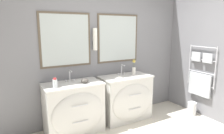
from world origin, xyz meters
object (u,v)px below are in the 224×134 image
Objects in this scene: vanity_right at (126,98)px; toiletry_bottle at (55,83)px; waste_bin at (192,108)px; amenity_bowl at (85,81)px; flower_vase at (134,69)px; vanity_left at (74,108)px.

toiletry_bottle reaches higher than vanity_right.
waste_bin is (1.28, -0.50, -0.30)m from vanity_right.
vanity_right is at bearing 2.28° from toiletry_bottle.
amenity_bowl is (0.49, 0.01, -0.03)m from toiletry_bottle.
flower_vase reaches higher than amenity_bowl.
flower_vase reaches higher than vanity_right.
flower_vase is 1.15× the size of waste_bin.
vanity_right is 0.97m from amenity_bowl.
amenity_bowl is at bearing -176.97° from vanity_right.
toiletry_bottle is 2.77m from waste_bin.
toiletry_bottle is at bearing -179.05° from amenity_bowl.
vanity_left is at bearing 180.00° from vanity_right.
flower_vase is (1.54, 0.11, 0.05)m from toiletry_bottle.
amenity_bowl is 1.06m from flower_vase.
vanity_right is 1.43m from toiletry_bottle.
amenity_bowl is at bearing -14.05° from vanity_left.
vanity_left is at bearing 9.92° from toiletry_bottle.
amenity_bowl reaches higher than vanity_right.
toiletry_bottle reaches higher than waste_bin.
flower_vase is (1.06, 0.10, 0.08)m from amenity_bowl.
flower_vase reaches higher than toiletry_bottle.
vanity_left reaches higher than waste_bin.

